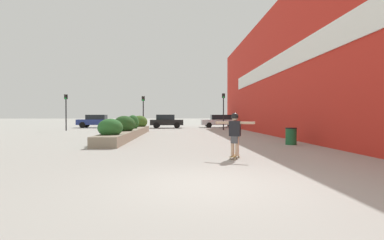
{
  "coord_description": "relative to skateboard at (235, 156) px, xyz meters",
  "views": [
    {
      "loc": [
        -0.66,
        -6.21,
        1.44
      ],
      "look_at": [
        0.4,
        15.36,
        1.13
      ],
      "focal_mm": 28.0,
      "sensor_mm": 36.0,
      "label": 1
    }
  ],
  "objects": [
    {
      "name": "ground_plane",
      "position": [
        -1.27,
        -3.74,
        -0.07
      ],
      "size": [
        300.0,
        300.0,
        0.0
      ],
      "primitive_type": "plane",
      "color": "#A3A099"
    },
    {
      "name": "building_wall_right",
      "position": [
        5.15,
        11.3,
        4.56
      ],
      "size": [
        0.67,
        38.07,
        9.25
      ],
      "color": "red",
      "rests_on": "ground_plane"
    },
    {
      "name": "planter_box",
      "position": [
        -5.2,
        10.7,
        0.45
      ],
      "size": [
        1.37,
        14.77,
        1.48
      ],
      "color": "gray",
      "rests_on": "ground_plane"
    },
    {
      "name": "skateboard",
      "position": [
        0.0,
        0.0,
        0.0
      ],
      "size": [
        0.49,
        0.76,
        0.1
      ],
      "rotation": [
        0.0,
        0.0,
        -0.44
      ],
      "color": "olive",
      "rests_on": "ground_plane"
    },
    {
      "name": "skateboarder",
      "position": [
        -0.0,
        -0.0,
        0.89
      ],
      "size": [
        1.24,
        0.65,
        1.43
      ],
      "rotation": [
        0.0,
        0.0,
        -0.44
      ],
      "color": "tan",
      "rests_on": "skateboard"
    },
    {
      "name": "trash_bin",
      "position": [
        3.72,
        4.66,
        0.35
      ],
      "size": [
        0.56,
        0.56,
        0.84
      ],
      "color": "#1E5B33",
      "rests_on": "ground_plane"
    },
    {
      "name": "car_leftmost",
      "position": [
        -11.77,
        26.59,
        0.74
      ],
      "size": [
        4.1,
        1.86,
        1.55
      ],
      "rotation": [
        0.0,
        0.0,
        1.57
      ],
      "color": "navy",
      "rests_on": "ground_plane"
    },
    {
      "name": "car_center_left",
      "position": [
        9.54,
        25.11,
        0.75
      ],
      "size": [
        4.79,
        1.94,
        1.59
      ],
      "rotation": [
        0.0,
        0.0,
        1.57
      ],
      "color": "maroon",
      "rests_on": "ground_plane"
    },
    {
      "name": "car_center_right",
      "position": [
        3.32,
        26.47,
        0.74
      ],
      "size": [
        4.52,
        2.0,
        1.55
      ],
      "rotation": [
        0.0,
        0.0,
        1.57
      ],
      "color": "silver",
      "rests_on": "ground_plane"
    },
    {
      "name": "car_rightmost",
      "position": [
        -3.19,
        25.22,
        0.75
      ],
      "size": [
        3.81,
        2.06,
        1.56
      ],
      "rotation": [
        0.0,
        0.0,
        -1.57
      ],
      "color": "black",
      "rests_on": "ground_plane"
    },
    {
      "name": "traffic_light_left",
      "position": [
        -5.24,
        19.33,
        2.21
      ],
      "size": [
        0.28,
        0.3,
        3.34
      ],
      "color": "black",
      "rests_on": "ground_plane"
    },
    {
      "name": "traffic_light_right",
      "position": [
        2.7,
        19.85,
        2.42
      ],
      "size": [
        0.28,
        0.3,
        3.68
      ],
      "color": "black",
      "rests_on": "ground_plane"
    },
    {
      "name": "traffic_light_far_left",
      "position": [
        -12.62,
        19.33,
        2.3
      ],
      "size": [
        0.28,
        0.3,
        3.48
      ],
      "color": "black",
      "rests_on": "ground_plane"
    }
  ]
}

